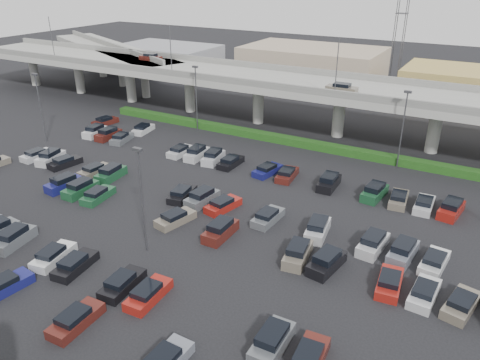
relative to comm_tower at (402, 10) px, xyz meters
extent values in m
plane|color=black|center=(-4.00, -74.00, -15.61)|extent=(280.00, 280.00, 0.00)
cube|color=gray|center=(-4.00, -42.00, -8.36)|extent=(150.00, 13.00, 1.10)
cube|color=slate|center=(-4.00, -48.25, -7.31)|extent=(150.00, 0.50, 1.00)
cube|color=slate|center=(-4.00, -35.75, -7.31)|extent=(150.00, 0.50, 1.00)
cylinder|color=gray|center=(-69.00, -42.00, -12.26)|extent=(1.80, 1.80, 6.70)
cube|color=slate|center=(-69.00, -42.00, -9.11)|extent=(2.60, 9.75, 0.50)
cylinder|color=gray|center=(-55.00, -42.00, -12.26)|extent=(1.80, 1.80, 6.70)
cube|color=slate|center=(-55.00, -42.00, -9.11)|extent=(2.60, 9.75, 0.50)
cylinder|color=gray|center=(-41.00, -42.00, -12.26)|extent=(1.80, 1.80, 6.70)
cube|color=slate|center=(-41.00, -42.00, -9.11)|extent=(2.60, 9.75, 0.50)
cylinder|color=gray|center=(-27.00, -42.00, -12.26)|extent=(1.80, 1.80, 6.70)
cube|color=slate|center=(-27.00, -42.00, -9.11)|extent=(2.60, 9.75, 0.50)
cylinder|color=gray|center=(-13.00, -42.00, -12.26)|extent=(1.80, 1.80, 6.70)
cube|color=slate|center=(-13.00, -42.00, -9.11)|extent=(2.60, 9.75, 0.50)
cylinder|color=gray|center=(1.00, -42.00, -12.26)|extent=(1.80, 1.80, 6.70)
cube|color=slate|center=(1.00, -42.00, -9.11)|extent=(2.60, 9.75, 0.50)
cylinder|color=gray|center=(15.00, -42.00, -12.26)|extent=(1.80, 1.80, 6.70)
cube|color=slate|center=(15.00, -42.00, -9.11)|extent=(2.60, 9.75, 0.50)
cube|color=#4E1A15|center=(-38.00, -39.00, -7.40)|extent=(4.40, 1.82, 0.82)
cube|color=black|center=(-38.00, -39.00, -6.77)|extent=(2.30, 1.60, 0.50)
cube|color=#6B6253|center=(2.00, -45.00, -7.40)|extent=(4.40, 1.82, 0.82)
cube|color=black|center=(2.00, -45.00, -6.77)|extent=(2.30, 1.60, 0.50)
cylinder|color=#434348|center=(-54.00, -48.10, -3.81)|extent=(0.14, 0.14, 8.00)
cylinder|color=#434348|center=(-26.00, -48.10, -3.81)|extent=(0.14, 0.14, 8.00)
cylinder|color=#434348|center=(2.00, -48.10, -3.81)|extent=(0.14, 0.14, 8.00)
cube|color=gray|center=(-56.00, -31.00, -8.36)|extent=(50.93, 30.13, 1.10)
cube|color=slate|center=(-56.00, -31.00, -7.31)|extent=(47.34, 22.43, 1.00)
cylinder|color=gray|center=(-73.22, -22.97, -12.26)|extent=(1.60, 1.60, 6.70)
cylinder|color=gray|center=(-62.34, -28.04, -12.26)|extent=(1.60, 1.60, 6.70)
cylinder|color=gray|center=(-51.47, -33.11, -12.26)|extent=(1.60, 1.60, 6.70)
cylinder|color=gray|center=(-40.59, -38.18, -12.26)|extent=(1.60, 1.60, 6.70)
cube|color=#173810|center=(-4.00, -49.00, -15.06)|extent=(66.00, 1.60, 1.10)
cube|color=navy|center=(-10.25, -92.50, -15.20)|extent=(2.34, 4.59, 0.82)
cube|color=black|center=(-10.25, -92.70, -14.57)|extent=(1.87, 2.48, 0.50)
cube|color=#4E1A15|center=(-2.00, -92.50, -15.20)|extent=(1.99, 4.47, 0.82)
cube|color=black|center=(-2.00, -92.70, -14.57)|extent=(1.69, 2.36, 0.50)
cube|color=black|center=(6.25, -92.70, -14.57)|extent=(1.65, 2.33, 0.50)
cube|color=#54575B|center=(-15.75, -87.50, -15.09)|extent=(2.55, 4.65, 1.05)
cube|color=black|center=(-15.75, -87.50, -14.27)|extent=(2.03, 2.84, 0.65)
cube|color=silver|center=(-10.25, -87.50, -15.20)|extent=(2.52, 4.64, 0.82)
cube|color=black|center=(-10.25, -87.70, -14.57)|extent=(1.96, 2.53, 0.50)
cube|color=black|center=(-7.50, -87.50, -15.20)|extent=(2.35, 4.59, 0.82)
cube|color=black|center=(-7.50, -87.70, -14.57)|extent=(1.87, 2.48, 0.50)
cube|color=black|center=(-2.00, -87.50, -15.20)|extent=(2.17, 4.53, 0.82)
cube|color=black|center=(-2.00, -87.70, -14.57)|extent=(1.78, 2.42, 0.50)
cube|color=maroon|center=(0.75, -87.50, -15.20)|extent=(2.05, 4.49, 0.82)
cube|color=black|center=(0.75, -87.70, -14.57)|extent=(1.72, 2.38, 0.50)
cube|color=#54575B|center=(11.75, -87.50, -15.09)|extent=(1.90, 4.43, 1.05)
cube|color=black|center=(11.75, -87.50, -14.27)|extent=(1.65, 2.63, 0.65)
cube|color=#4E1A15|center=(14.50, -87.50, -15.20)|extent=(2.13, 4.52, 0.82)
cube|color=black|center=(14.50, -87.70, -14.57)|extent=(1.76, 2.41, 0.50)
cube|color=navy|center=(-21.25, -76.50, -15.09)|extent=(2.36, 4.59, 1.05)
cube|color=black|center=(-21.25, -76.50, -14.27)|extent=(1.92, 2.78, 0.65)
cube|color=#1B4B2B|center=(-18.50, -76.50, -15.09)|extent=(1.84, 4.41, 1.05)
cube|color=black|center=(-18.50, -76.50, -14.27)|extent=(1.62, 2.61, 0.65)
cube|color=#1B4B2B|center=(-15.75, -76.50, -15.20)|extent=(2.33, 4.59, 0.82)
cube|color=black|center=(-15.75, -76.70, -14.57)|extent=(1.87, 2.48, 0.50)
cube|color=#6B6253|center=(-4.75, -76.50, -15.20)|extent=(2.75, 4.69, 0.82)
cube|color=black|center=(-4.75, -76.70, -14.57)|extent=(2.07, 2.60, 0.50)
cube|color=#4E1A15|center=(0.75, -76.50, -15.09)|extent=(1.84, 4.41, 1.05)
cube|color=black|center=(0.75, -76.50, -14.27)|extent=(1.62, 2.61, 0.65)
cube|color=#6B6253|center=(9.00, -76.50, -15.09)|extent=(2.38, 4.60, 1.05)
cube|color=black|center=(9.00, -76.50, -14.27)|extent=(1.93, 2.79, 0.65)
cube|color=black|center=(11.75, -76.50, -15.09)|extent=(2.47, 4.63, 1.05)
cube|color=black|center=(11.75, -76.50, -14.27)|extent=(1.98, 2.82, 0.65)
cube|color=maroon|center=(17.25, -76.50, -15.20)|extent=(2.24, 4.56, 0.82)
cube|color=black|center=(17.25, -76.70, -14.57)|extent=(1.82, 2.44, 0.50)
cube|color=silver|center=(20.00, -76.50, -15.20)|extent=(2.10, 4.51, 0.82)
cube|color=black|center=(20.00, -76.70, -14.57)|extent=(1.74, 2.40, 0.50)
cube|color=#6B6253|center=(22.75, -76.50, -15.20)|extent=(2.70, 4.68, 0.82)
cube|color=black|center=(22.75, -76.70, -14.57)|extent=(2.05, 2.58, 0.50)
cube|color=#BBBBC0|center=(-32.25, -71.50, -15.20)|extent=(2.02, 4.48, 0.82)
cube|color=black|center=(-32.25, -71.70, -14.57)|extent=(1.70, 2.37, 0.50)
cube|color=silver|center=(-29.50, -71.50, -15.09)|extent=(2.69, 4.68, 1.05)
cube|color=black|center=(-29.50, -71.50, -14.27)|extent=(2.10, 2.87, 0.65)
cube|color=black|center=(-26.75, -71.50, -15.20)|extent=(2.46, 4.62, 0.82)
cube|color=black|center=(-26.75, -71.70, -14.57)|extent=(1.93, 2.51, 0.50)
cube|color=#6B6253|center=(-21.25, -71.50, -15.20)|extent=(2.10, 4.51, 0.82)
cube|color=black|center=(-21.25, -71.70, -14.57)|extent=(1.75, 2.40, 0.50)
cube|color=#1B4B2B|center=(-18.50, -71.50, -15.09)|extent=(2.23, 4.55, 1.05)
cube|color=black|center=(-18.50, -71.50, -14.27)|extent=(1.84, 2.74, 0.65)
cube|color=black|center=(-7.50, -71.50, -15.20)|extent=(2.50, 4.63, 0.82)
cube|color=black|center=(-7.50, -71.70, -14.57)|extent=(1.95, 2.53, 0.50)
cube|color=#54575B|center=(-4.75, -71.50, -15.09)|extent=(2.29, 4.57, 1.05)
cube|color=black|center=(-4.75, -71.50, -14.27)|extent=(1.88, 2.76, 0.65)
cube|color=maroon|center=(-2.00, -71.50, -15.20)|extent=(2.68, 4.68, 0.82)
cube|color=black|center=(-2.00, -71.70, -14.57)|extent=(2.04, 2.58, 0.50)
cube|color=#54575B|center=(3.50, -71.50, -15.20)|extent=(2.04, 4.49, 0.82)
cube|color=black|center=(3.50, -71.70, -14.57)|extent=(1.72, 2.38, 0.50)
cube|color=silver|center=(9.00, -71.50, -15.09)|extent=(2.41, 4.61, 1.05)
cube|color=black|center=(9.00, -71.50, -14.27)|extent=(1.95, 2.80, 0.65)
cube|color=silver|center=(14.50, -71.50, -15.09)|extent=(2.21, 4.55, 1.05)
cube|color=black|center=(14.50, -71.50, -14.27)|extent=(1.83, 2.74, 0.65)
cube|color=slate|center=(17.25, -71.50, -15.09)|extent=(2.25, 4.56, 1.05)
cube|color=black|center=(17.25, -71.50, -14.27)|extent=(1.85, 2.75, 0.65)
cube|color=silver|center=(20.00, -71.50, -15.20)|extent=(2.25, 4.56, 0.82)
cube|color=black|center=(20.00, -71.70, -14.57)|extent=(1.82, 2.45, 0.50)
cube|color=silver|center=(-32.25, -60.50, -15.09)|extent=(2.33, 4.59, 1.05)
cube|color=black|center=(-32.25, -60.50, -14.27)|extent=(1.90, 2.77, 0.65)
cube|color=#4E1A15|center=(-29.50, -60.50, -15.09)|extent=(1.89, 4.43, 1.05)
cube|color=black|center=(-29.50, -60.50, -14.27)|extent=(1.64, 2.63, 0.65)
cube|color=#54575B|center=(-26.75, -60.50, -15.20)|extent=(2.74, 4.69, 0.82)
cube|color=black|center=(-26.75, -60.70, -14.57)|extent=(2.07, 2.60, 0.50)
cube|color=silver|center=(-15.75, -60.50, -15.20)|extent=(1.94, 4.45, 0.82)
cube|color=black|center=(-15.75, -60.70, -14.57)|extent=(1.66, 2.34, 0.50)
cube|color=silver|center=(-13.00, -60.50, -15.09)|extent=(2.13, 4.52, 1.05)
cube|color=black|center=(-13.00, -60.50, -14.27)|extent=(1.79, 2.71, 0.65)
cube|color=#BBBBC0|center=(-10.25, -60.50, -15.09)|extent=(2.49, 4.63, 1.05)
cube|color=black|center=(-10.25, -60.50, -14.27)|extent=(1.99, 2.82, 0.65)
cube|color=black|center=(-7.50, -60.50, -15.20)|extent=(1.86, 4.41, 0.82)
cube|color=black|center=(-7.50, -60.70, -14.57)|extent=(1.62, 2.31, 0.50)
cube|color=navy|center=(-2.00, -60.50, -15.20)|extent=(2.59, 4.66, 0.82)
cube|color=black|center=(-2.00, -60.70, -14.57)|extent=(1.99, 2.55, 0.50)
cube|color=#4E1A15|center=(0.75, -60.50, -15.20)|extent=(2.27, 4.57, 0.82)
cube|color=black|center=(0.75, -60.70, -14.57)|extent=(1.83, 2.45, 0.50)
cube|color=black|center=(6.25, -60.50, -15.09)|extent=(1.97, 4.46, 1.05)
cube|color=black|center=(6.25, -60.50, -14.27)|extent=(1.69, 2.65, 0.65)
cube|color=#1B4B2B|center=(11.75, -60.50, -15.09)|extent=(2.30, 4.57, 1.05)
cube|color=black|center=(11.75, -60.50, -14.27)|extent=(1.88, 2.76, 0.65)
cube|color=#6B6253|center=(14.50, -60.50, -15.20)|extent=(2.23, 4.55, 0.82)
cube|color=black|center=(14.50, -60.70, -14.57)|extent=(1.82, 2.44, 0.50)
cube|color=silver|center=(17.25, -60.50, -15.20)|extent=(1.92, 4.44, 0.82)
cube|color=black|center=(17.25, -60.70, -14.57)|extent=(1.66, 2.34, 0.50)
cube|color=maroon|center=(20.00, -60.50, -15.09)|extent=(2.46, 4.62, 1.05)
cube|color=black|center=(20.00, -60.50, -14.27)|extent=(1.97, 2.81, 0.65)
cube|color=#4E1A15|center=(-35.00, -55.50, -15.20)|extent=(2.32, 4.58, 0.82)
cube|color=black|center=(-35.00, -55.70, -14.57)|extent=(1.86, 2.47, 0.50)
cube|color=silver|center=(-26.75, -55.50, -15.20)|extent=(2.52, 4.64, 0.82)
cube|color=black|center=(-26.75, -55.70, -14.57)|extent=(1.96, 2.53, 0.50)
cylinder|color=#434348|center=(-37.00, -66.00, -10.61)|extent=(0.18, 0.18, 10.00)
cube|color=#434348|center=(-37.00, -66.00, -5.46)|extent=(0.90, 0.38, 0.30)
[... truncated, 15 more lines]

